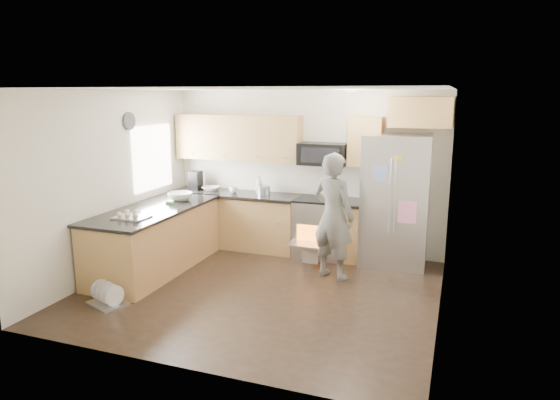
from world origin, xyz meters
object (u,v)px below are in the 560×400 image
at_px(refrigerator, 395,201).
at_px(stove_range, 320,214).
at_px(person, 333,216).
at_px(dish_rack, 108,298).

bearing_deg(refrigerator, stove_range, 178.72).
relative_size(refrigerator, person, 1.11).
bearing_deg(person, dish_rack, 59.12).
relative_size(stove_range, dish_rack, 3.22).
distance_m(stove_range, refrigerator, 1.19).
xyz_separation_m(stove_range, refrigerator, (1.15, 0.01, 0.30)).
bearing_deg(person, stove_range, -43.23).
relative_size(refrigerator, dish_rack, 3.54).
distance_m(person, dish_rack, 3.12).
height_order(refrigerator, person, refrigerator).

